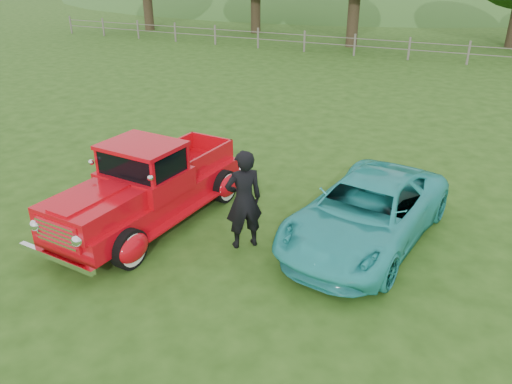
% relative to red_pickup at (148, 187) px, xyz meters
% --- Properties ---
extents(ground, '(140.00, 140.00, 0.00)m').
position_rel_red_pickup_xyz_m(ground, '(1.74, -1.06, -0.80)').
color(ground, '#244612').
rests_on(ground, ground).
extents(distant_hills, '(116.00, 60.00, 18.00)m').
position_rel_red_pickup_xyz_m(distant_hills, '(-2.35, 58.41, -5.34)').
color(distant_hills, '#376525').
rests_on(distant_hills, ground).
extents(fence_line, '(48.00, 0.12, 1.20)m').
position_rel_red_pickup_xyz_m(fence_line, '(1.74, 20.94, -0.19)').
color(fence_line, '#6B655A').
rests_on(fence_line, ground).
extents(red_pickup, '(2.53, 5.11, 1.78)m').
position_rel_red_pickup_xyz_m(red_pickup, '(0.00, 0.00, 0.00)').
color(red_pickup, black).
rests_on(red_pickup, ground).
extents(teal_sedan, '(2.80, 4.84, 1.27)m').
position_rel_red_pickup_xyz_m(teal_sedan, '(4.32, 1.14, -0.16)').
color(teal_sedan, '#2BACAA').
rests_on(teal_sedan, ground).
extents(man, '(0.85, 0.84, 1.98)m').
position_rel_red_pickup_xyz_m(man, '(2.24, -0.03, 0.19)').
color(man, black).
rests_on(man, ground).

